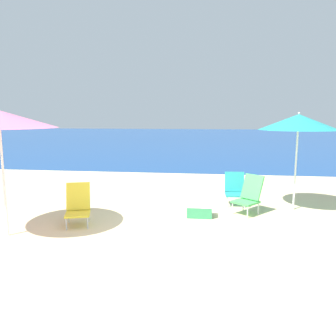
{
  "coord_description": "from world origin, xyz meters",
  "views": [
    {
      "loc": [
        0.64,
        -4.95,
        1.93
      ],
      "look_at": [
        -0.13,
        0.88,
        1.0
      ],
      "focal_mm": 35.0,
      "sensor_mm": 36.0,
      "label": 1
    }
  ],
  "objects_px": {
    "beach_chair_yellow": "(78,205)",
    "cooler_box": "(200,210)",
    "beach_chair_green": "(249,194)",
    "beach_chair_teal": "(235,188)",
    "beach_umbrella_teal": "(298,122)"
  },
  "relations": [
    {
      "from": "beach_chair_yellow",
      "to": "cooler_box",
      "type": "relative_size",
      "value": 1.49
    },
    {
      "from": "beach_chair_yellow",
      "to": "beach_chair_green",
      "type": "height_order",
      "value": "beach_chair_green"
    },
    {
      "from": "beach_chair_green",
      "to": "cooler_box",
      "type": "xyz_separation_m",
      "value": [
        -0.97,
        -0.34,
        -0.26
      ]
    },
    {
      "from": "beach_chair_teal",
      "to": "cooler_box",
      "type": "bearing_deg",
      "value": -127.88
    },
    {
      "from": "beach_chair_yellow",
      "to": "beach_chair_green",
      "type": "bearing_deg",
      "value": 0.93
    },
    {
      "from": "beach_chair_green",
      "to": "beach_umbrella_teal",
      "type": "bearing_deg",
      "value": 64.24
    },
    {
      "from": "beach_umbrella_teal",
      "to": "beach_chair_green",
      "type": "bearing_deg",
      "value": -156.61
    },
    {
      "from": "beach_umbrella_teal",
      "to": "cooler_box",
      "type": "relative_size",
      "value": 4.11
    },
    {
      "from": "beach_umbrella_teal",
      "to": "beach_chair_teal",
      "type": "height_order",
      "value": "beach_umbrella_teal"
    },
    {
      "from": "beach_umbrella_teal",
      "to": "beach_chair_teal",
      "type": "relative_size",
      "value": 2.84
    },
    {
      "from": "beach_umbrella_teal",
      "to": "beach_chair_green",
      "type": "distance_m",
      "value": 1.76
    },
    {
      "from": "beach_umbrella_teal",
      "to": "beach_chair_green",
      "type": "relative_size",
      "value": 2.61
    },
    {
      "from": "beach_umbrella_teal",
      "to": "beach_chair_yellow",
      "type": "xyz_separation_m",
      "value": [
        -4.09,
        -1.47,
        -1.46
      ]
    },
    {
      "from": "beach_chair_teal",
      "to": "cooler_box",
      "type": "relative_size",
      "value": 1.44
    },
    {
      "from": "beach_chair_teal",
      "to": "beach_chair_green",
      "type": "bearing_deg",
      "value": -73.71
    }
  ]
}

